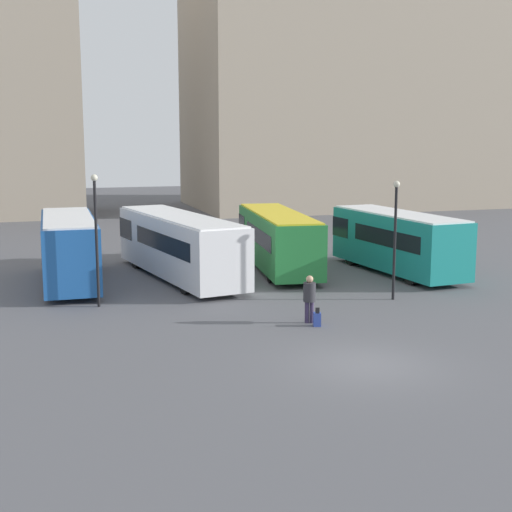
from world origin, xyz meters
TOP-DOWN VIEW (x-y plane):
  - ground_plane at (0.00, 0.00)m, footprint 160.00×160.00m
  - building_block_right at (20.71, 47.70)m, footprint 30.61×16.78m
  - bus_0 at (-8.12, 15.33)m, footprint 2.58×9.09m
  - bus_1 at (-2.87, 15.27)m, footprint 4.50×11.69m
  - bus_2 at (2.57, 15.99)m, footprint 3.68×10.62m
  - bus_3 at (8.11, 13.26)m, footprint 3.34×9.36m
  - traveler at (0.14, 5.19)m, footprint 0.58×0.58m
  - suitcase at (0.25, 4.69)m, footprint 0.35×0.38m
  - lamp_post_0 at (-7.23, 10.18)m, footprint 0.28×0.28m
  - lamp_post_1 at (5.03, 7.76)m, footprint 0.28×0.28m

SIDE VIEW (x-z plane):
  - ground_plane at x=0.00m, z-range 0.00..0.00m
  - suitcase at x=0.25m, z-range -0.11..0.62m
  - traveler at x=0.14m, z-range 0.17..1.99m
  - bus_2 at x=2.57m, z-range 0.13..3.16m
  - bus_3 at x=8.11m, z-range 0.13..3.24m
  - bus_1 at x=-2.87m, z-range 0.14..3.28m
  - bus_0 at x=-8.12m, z-range 0.13..3.37m
  - lamp_post_1 at x=5.03m, z-range 0.49..5.60m
  - lamp_post_0 at x=-7.23m, z-range 0.50..5.96m
  - building_block_right at x=20.71m, z-range 0.00..24.03m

